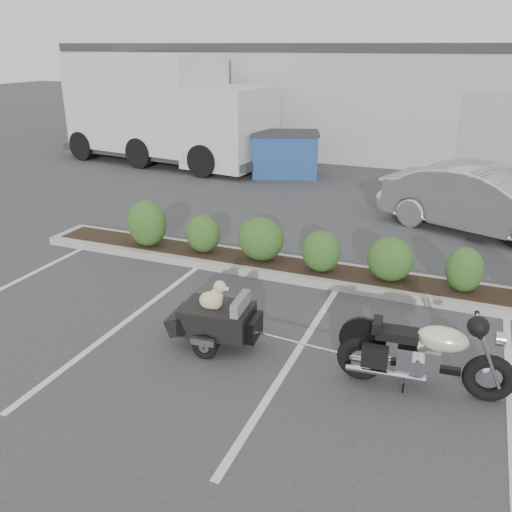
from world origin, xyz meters
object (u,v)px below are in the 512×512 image
at_px(motorcycle, 424,355).
at_px(dumpster, 285,154).
at_px(pet_trailer, 216,318).
at_px(sedan, 483,201).
at_px(delivery_truck, 166,112).

height_order(motorcycle, dumpster, dumpster).
xyz_separation_m(motorcycle, pet_trailer, (-2.78, 0.02, -0.06)).
bearing_deg(pet_trailer, motorcycle, -5.15).
relative_size(motorcycle, pet_trailer, 1.25).
xyz_separation_m(motorcycle, sedan, (0.53, 6.66, 0.25)).
bearing_deg(dumpster, pet_trailer, -95.49).
bearing_deg(pet_trailer, sedan, 58.70).
relative_size(sedan, delivery_truck, 0.54).
height_order(sedan, delivery_truck, delivery_truck).
xyz_separation_m(dumpster, delivery_truck, (-4.57, 0.45, 1.05)).
relative_size(motorcycle, delivery_truck, 0.25).
xyz_separation_m(sedan, dumpster, (-5.94, 3.69, -0.03)).
bearing_deg(sedan, motorcycle, -164.29).
bearing_deg(sedan, dumpster, 78.48).
distance_m(motorcycle, pet_trailer, 2.78).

